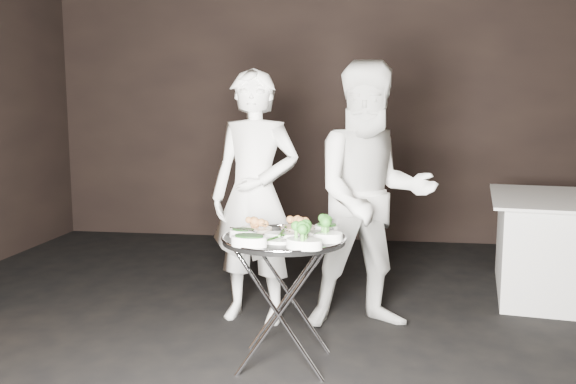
# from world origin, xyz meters

# --- Properties ---
(wall_back) EXTENTS (6.00, 0.05, 3.00)m
(wall_back) POSITION_xyz_m (0.00, 3.52, 1.50)
(wall_back) COLOR black
(wall_back) RESTS_ON floor
(tray_stand) EXTENTS (0.48, 0.41, 0.71)m
(tray_stand) POSITION_xyz_m (-0.03, 0.22, 0.40)
(tray_stand) COLOR silver
(tray_stand) RESTS_ON floor
(serving_tray) EXTENTS (0.68, 0.68, 0.04)m
(serving_tray) POSITION_xyz_m (-0.03, 0.22, 0.71)
(serving_tray) COLOR black
(serving_tray) RESTS_ON tray_stand
(potato_plate_a) EXTENTS (0.19, 0.19, 0.07)m
(potato_plate_a) POSITION_xyz_m (-0.22, 0.37, 0.75)
(potato_plate_a) COLOR beige
(potato_plate_a) RESTS_ON serving_tray
(potato_plate_b) EXTENTS (0.20, 0.20, 0.07)m
(potato_plate_b) POSITION_xyz_m (0.02, 0.44, 0.76)
(potato_plate_b) COLOR beige
(potato_plate_b) RESTS_ON serving_tray
(greens_bowl) EXTENTS (0.13, 0.13, 0.08)m
(greens_bowl) POSITION_xyz_m (0.19, 0.33, 0.76)
(greens_bowl) COLOR white
(greens_bowl) RESTS_ON serving_tray
(asparagus_plate_a) EXTENTS (0.20, 0.11, 0.04)m
(asparagus_plate_a) POSITION_xyz_m (-0.04, 0.23, 0.74)
(asparagus_plate_a) COLOR white
(asparagus_plate_a) RESTS_ON serving_tray
(asparagus_plate_b) EXTENTS (0.19, 0.16, 0.03)m
(asparagus_plate_b) POSITION_xyz_m (-0.07, 0.08, 0.74)
(asparagus_plate_b) COLOR white
(asparagus_plate_b) RESTS_ON serving_tray
(spinach_bowl_a) EXTENTS (0.17, 0.13, 0.06)m
(spinach_bowl_a) POSITION_xyz_m (-0.25, 0.18, 0.75)
(spinach_bowl_a) COLOR white
(spinach_bowl_a) RESTS_ON serving_tray
(spinach_bowl_b) EXTENTS (0.21, 0.15, 0.08)m
(spinach_bowl_b) POSITION_xyz_m (-0.18, -0.02, 0.76)
(spinach_bowl_b) COLOR white
(spinach_bowl_b) RESTS_ON serving_tray
(broccoli_bowl_a) EXTENTS (0.21, 0.17, 0.08)m
(broccoli_bowl_a) POSITION_xyz_m (0.20, 0.16, 0.76)
(broccoli_bowl_a) COLOR white
(broccoli_bowl_a) RESTS_ON serving_tray
(broccoli_bowl_b) EXTENTS (0.22, 0.19, 0.08)m
(broccoli_bowl_b) POSITION_xyz_m (0.11, -0.03, 0.76)
(broccoli_bowl_b) COLOR white
(broccoli_bowl_b) RESTS_ON serving_tray
(serving_utensils) EXTENTS (0.57, 0.43, 0.01)m
(serving_utensils) POSITION_xyz_m (-0.02, 0.29, 0.77)
(serving_utensils) COLOR silver
(serving_utensils) RESTS_ON serving_tray
(waiter_left) EXTENTS (0.67, 0.51, 1.67)m
(waiter_left) POSITION_xyz_m (-0.33, 0.92, 0.84)
(waiter_left) COLOR silver
(waiter_left) RESTS_ON floor
(waiter_right) EXTENTS (0.97, 0.84, 1.72)m
(waiter_right) POSITION_xyz_m (0.43, 0.89, 0.86)
(waiter_right) COLOR silver
(waiter_right) RESTS_ON floor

